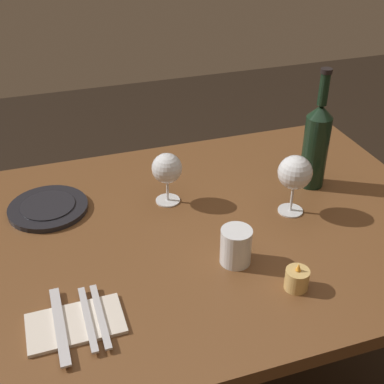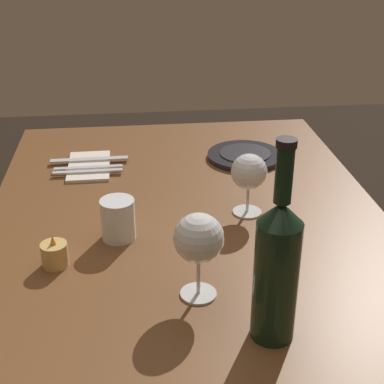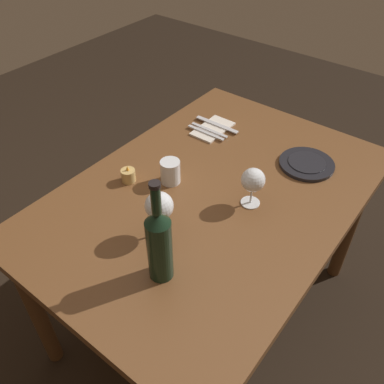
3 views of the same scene
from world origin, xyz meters
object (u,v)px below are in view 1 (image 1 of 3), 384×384
object	(u,v)px
water_tumbler	(236,248)
table_knife	(60,325)
fork_inner	(88,318)
wine_glass_left	(167,169)
wine_bottle	(316,143)
wine_glass_right	(295,174)
folded_napkin	(75,324)
dinner_plate	(48,208)
votive_candle	(297,280)
fork_outer	(100,315)

from	to	relation	value
water_tumbler	table_knife	size ratio (longest dim) A/B	0.42
water_tumbler	fork_inner	distance (m)	0.36
wine_glass_left	table_knife	bearing A→B (deg)	48.72
wine_bottle	fork_inner	distance (m)	0.77
wine_glass_right	wine_bottle	xyz separation A→B (m)	(-0.12, -0.11, 0.02)
folded_napkin	wine_glass_left	bearing A→B (deg)	-128.57
water_tumbler	fork_inner	size ratio (longest dim) A/B	0.49
folded_napkin	table_knife	world-z (taller)	table_knife
dinner_plate	folded_napkin	bearing A→B (deg)	92.13
votive_candle	fork_inner	size ratio (longest dim) A/B	0.37
water_tumbler	wine_bottle	bearing A→B (deg)	-143.43
wine_glass_left	wine_bottle	distance (m)	0.42
wine_glass_right	wine_bottle	size ratio (longest dim) A/B	0.48
wine_bottle	folded_napkin	world-z (taller)	wine_bottle
fork_outer	table_knife	world-z (taller)	same
votive_candle	folded_napkin	size ratio (longest dim) A/B	0.35
wine_glass_right	wine_bottle	bearing A→B (deg)	-138.27
wine_bottle	fork_outer	bearing A→B (deg)	26.58
fork_outer	table_knife	bearing A→B (deg)	0.00
wine_glass_right	folded_napkin	world-z (taller)	wine_glass_right
wine_bottle	folded_napkin	distance (m)	0.79
wine_bottle	wine_glass_left	bearing A→B (deg)	-5.88
dinner_plate	table_knife	size ratio (longest dim) A/B	0.99
water_tumbler	fork_outer	world-z (taller)	water_tumbler
wine_bottle	fork_outer	distance (m)	0.75
dinner_plate	fork_inner	size ratio (longest dim) A/B	1.16
votive_candle	table_knife	xyz separation A→B (m)	(0.50, -0.04, -0.01)
water_tumbler	dinner_plate	bearing A→B (deg)	-41.64
wine_glass_right	votive_candle	world-z (taller)	wine_glass_right
wine_glass_left	dinner_plate	size ratio (longest dim) A/B	0.69
wine_glass_left	table_knife	size ratio (longest dim) A/B	0.68
dinner_plate	fork_inner	bearing A→B (deg)	95.45
wine_bottle	table_knife	world-z (taller)	wine_bottle
votive_candle	fork_outer	world-z (taller)	votive_candle
wine_glass_right	fork_inner	size ratio (longest dim) A/B	0.90
votive_candle	folded_napkin	distance (m)	0.47
water_tumbler	votive_candle	distance (m)	0.15
votive_candle	dinner_plate	world-z (taller)	votive_candle
water_tumbler	votive_candle	xyz separation A→B (m)	(-0.09, 0.12, -0.02)
water_tumbler	folded_napkin	xyz separation A→B (m)	(0.37, 0.08, -0.04)
wine_glass_left	water_tumbler	world-z (taller)	wine_glass_left
dinner_plate	fork_outer	size ratio (longest dim) A/B	1.16
votive_candle	table_knife	distance (m)	0.50
folded_napkin	fork_inner	distance (m)	0.03
wine_glass_left	fork_outer	xyz separation A→B (m)	(0.25, 0.37, -0.09)
wine_glass_left	table_knife	xyz separation A→B (m)	(0.33, 0.37, -0.09)
wine_glass_left	wine_glass_right	xyz separation A→B (m)	(-0.29, 0.15, 0.02)
wine_bottle	table_knife	bearing A→B (deg)	24.04
wine_glass_left	fork_inner	size ratio (longest dim) A/B	0.79
votive_candle	dinner_plate	bearing A→B (deg)	-44.26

